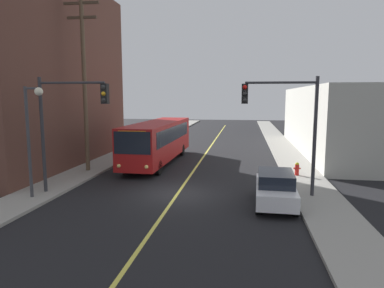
% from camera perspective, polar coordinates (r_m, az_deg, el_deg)
% --- Properties ---
extents(ground_plane, '(120.00, 120.00, 0.00)m').
position_cam_1_polar(ground_plane, '(18.77, -2.35, -8.14)').
color(ground_plane, black).
extents(sidewalk_left, '(2.50, 90.00, 0.15)m').
position_cam_1_polar(sidewalk_left, '(30.15, -12.30, -2.08)').
color(sidewalk_left, gray).
rests_on(sidewalk_left, ground).
extents(sidewalk_right, '(2.50, 90.00, 0.15)m').
position_cam_1_polar(sidewalk_right, '(28.42, 16.19, -2.80)').
color(sidewalk_right, gray).
rests_on(sidewalk_right, ground).
extents(lane_stripe_center, '(0.16, 60.00, 0.01)m').
position_cam_1_polar(lane_stripe_center, '(33.29, 2.59, -1.10)').
color(lane_stripe_center, '#D8CC4C').
rests_on(lane_stripe_center, ground).
extents(building_left_brick, '(10.00, 17.41, 13.83)m').
position_cam_1_polar(building_left_brick, '(29.78, -26.53, 10.38)').
color(building_left_brick, brown).
rests_on(building_left_brick, ground).
extents(building_right_warehouse, '(12.00, 22.83, 6.01)m').
position_cam_1_polar(building_right_warehouse, '(35.60, 26.76, 3.51)').
color(building_right_warehouse, '#B2B2A8').
rests_on(building_right_warehouse, ground).
extents(city_bus, '(2.84, 12.21, 3.20)m').
position_cam_1_polar(city_bus, '(27.13, -5.53, 0.71)').
color(city_bus, maroon).
rests_on(city_bus, ground).
extents(parked_car_white, '(1.95, 4.46, 1.62)m').
position_cam_1_polar(parked_car_white, '(17.10, 13.58, -7.03)').
color(parked_car_white, silver).
rests_on(parked_car_white, ground).
extents(utility_pole_near, '(2.40, 0.28, 11.59)m').
position_cam_1_polar(utility_pole_near, '(24.44, -17.31, 10.55)').
color(utility_pole_near, brown).
rests_on(utility_pole_near, sidewalk_left).
extents(traffic_signal_left_corner, '(3.75, 0.48, 6.00)m').
position_cam_1_polar(traffic_signal_left_corner, '(18.81, -19.59, 4.76)').
color(traffic_signal_left_corner, '#2D2D33').
rests_on(traffic_signal_left_corner, sidewalk_left).
extents(traffic_signal_right_corner, '(3.75, 0.48, 6.00)m').
position_cam_1_polar(traffic_signal_right_corner, '(18.01, 14.90, 4.84)').
color(traffic_signal_right_corner, '#2D2D33').
rests_on(traffic_signal_right_corner, sidewalk_right).
extents(street_lamp_left, '(0.98, 0.40, 5.50)m').
position_cam_1_polar(street_lamp_left, '(18.67, -24.88, 2.74)').
color(street_lamp_left, '#38383D').
rests_on(street_lamp_left, sidewalk_left).
extents(fire_hydrant, '(0.44, 0.26, 0.84)m').
position_cam_1_polar(fire_hydrant, '(23.22, 16.90, -3.89)').
color(fire_hydrant, red).
rests_on(fire_hydrant, sidewalk_right).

